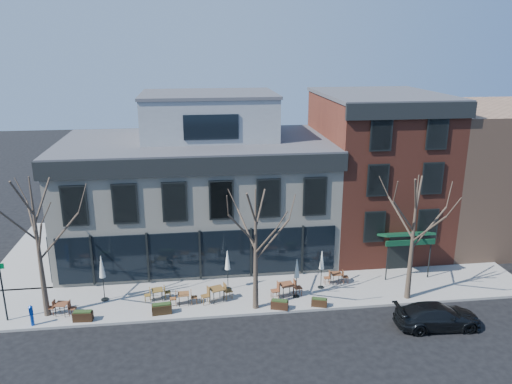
{
  "coord_description": "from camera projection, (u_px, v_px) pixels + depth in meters",
  "views": [
    {
      "loc": [
        -0.21,
        -28.84,
        14.62
      ],
      "look_at": [
        3.79,
        2.0,
        5.2
      ],
      "focal_mm": 35.0,
      "sensor_mm": 36.0,
      "label": 1
    }
  ],
  "objects": [
    {
      "name": "sidewalk_front",
      "position": [
        256.0,
        294.0,
        29.98
      ],
      "size": [
        33.5,
        4.7,
        0.15
      ],
      "primitive_type": "cube",
      "color": "gray",
      "rests_on": "ground"
    },
    {
      "name": "umbrella_0",
      "position": [
        102.0,
        269.0,
        28.53
      ],
      "size": [
        0.45,
        0.45,
        2.79
      ],
      "color": "black",
      "rests_on": "sidewalk_front"
    },
    {
      "name": "planter_1",
      "position": [
        162.0,
        309.0,
        27.57
      ],
      "size": [
        1.12,
        0.53,
        0.61
      ],
      "color": "black",
      "rests_on": "sidewalk_front"
    },
    {
      "name": "bg_building",
      "position": [
        494.0,
        170.0,
        38.72
      ],
      "size": [
        12.0,
        12.0,
        10.0
      ],
      "primitive_type": "cube",
      "color": "#8C664C",
      "rests_on": "ground"
    },
    {
      "name": "tree_right",
      "position": [
        413.0,
        236.0,
        28.25
      ],
      "size": [
        3.72,
        3.77,
        7.48
      ],
      "color": "#382B21",
      "rests_on": "sidewalk_front"
    },
    {
      "name": "call_box",
      "position": [
        31.0,
        315.0,
        26.32
      ],
      "size": [
        0.24,
        0.24,
        1.2
      ],
      "color": "#0B3598",
      "rests_on": "sidewalk_front"
    },
    {
      "name": "tree_corner",
      "position": [
        39.0,
        246.0,
        26.33
      ],
      "size": [
        3.93,
        3.98,
        7.92
      ],
      "color": "#382B21",
      "rests_on": "sidewalk_front"
    },
    {
      "name": "parked_sedan",
      "position": [
        437.0,
        316.0,
        26.44
      ],
      "size": [
        4.6,
        2.02,
        1.31
      ],
      "primitive_type": "imported",
      "rotation": [
        0.0,
        0.0,
        1.53
      ],
      "color": "black",
      "rests_on": "ground"
    },
    {
      "name": "tree_mid",
      "position": [
        256.0,
        248.0,
        27.21
      ],
      "size": [
        3.5,
        3.55,
        7.04
      ],
      "color": "#382B21",
      "rests_on": "sidewalk_front"
    },
    {
      "name": "cafe_set_5",
      "position": [
        336.0,
        277.0,
        31.0
      ],
      "size": [
        1.57,
        0.63,
        0.83
      ],
      "color": "brown",
      "rests_on": "sidewalk_front"
    },
    {
      "name": "planter_3",
      "position": [
        319.0,
        302.0,
        28.35
      ],
      "size": [
        0.95,
        0.61,
        0.5
      ],
      "color": "#301D10",
      "rests_on": "sidewalk_front"
    },
    {
      "name": "sidewalk_side",
      "position": [
        42.0,
        252.0,
        35.93
      ],
      "size": [
        4.5,
        12.0,
        0.15
      ],
      "primitive_type": "cube",
      "color": "gray",
      "rests_on": "ground"
    },
    {
      "name": "corner_building",
      "position": [
        198.0,
        188.0,
        35.09
      ],
      "size": [
        18.39,
        10.39,
        11.1
      ],
      "color": "beige",
      "rests_on": "ground"
    },
    {
      "name": "cafe_set_4",
      "position": [
        286.0,
        289.0,
        29.32
      ],
      "size": [
        1.97,
        0.88,
        1.01
      ],
      "color": "brown",
      "rests_on": "sidewalk_front"
    },
    {
      "name": "umbrella_3",
      "position": [
        297.0,
        270.0,
        28.96
      ],
      "size": [
        0.39,
        0.39,
        2.43
      ],
      "color": "black",
      "rests_on": "sidewalk_front"
    },
    {
      "name": "cafe_set_3",
      "position": [
        217.0,
        293.0,
        28.84
      ],
      "size": [
        1.95,
        1.05,
        1.0
      ],
      "color": "brown",
      "rests_on": "sidewalk_front"
    },
    {
      "name": "planter_2",
      "position": [
        280.0,
        304.0,
        28.07
      ],
      "size": [
        1.05,
        0.67,
        0.55
      ],
      "color": "#321C10",
      "rests_on": "sidewalk_front"
    },
    {
      "name": "red_brick_building",
      "position": [
        376.0,
        170.0,
        36.33
      ],
      "size": [
        8.2,
        11.78,
        11.18
      ],
      "color": "brown",
      "rests_on": "ground"
    },
    {
      "name": "sign_pole",
      "position": [
        2.0,
        288.0,
        26.43
      ],
      "size": [
        0.5,
        0.1,
        3.4
      ],
      "color": "black",
      "rests_on": "sidewalk_front"
    },
    {
      "name": "cafe_set_0",
      "position": [
        62.0,
        308.0,
        27.41
      ],
      "size": [
        1.65,
        0.76,
        0.85
      ],
      "color": "brown",
      "rests_on": "sidewalk_front"
    },
    {
      "name": "umbrella_2",
      "position": [
        228.0,
        262.0,
        29.86
      ],
      "size": [
        0.41,
        0.41,
        2.54
      ],
      "color": "black",
      "rests_on": "sidewalk_front"
    },
    {
      "name": "planter_0",
      "position": [
        83.0,
        316.0,
        26.86
      ],
      "size": [
        1.06,
        0.48,
        0.58
      ],
      "color": "black",
      "rests_on": "sidewalk_front"
    },
    {
      "name": "cafe_set_2",
      "position": [
        184.0,
        298.0,
        28.49
      ],
      "size": [
        1.6,
        0.66,
        0.84
      ],
      "color": "brown",
      "rests_on": "sidewalk_front"
    },
    {
      "name": "ground",
      "position": [
        201.0,
        282.0,
        31.64
      ],
      "size": [
        120.0,
        120.0,
        0.0
      ],
      "primitive_type": "plane",
      "color": "black",
      "rests_on": "ground"
    },
    {
      "name": "umbrella_4",
      "position": [
        322.0,
        262.0,
        30.05
      ],
      "size": [
        0.39,
        0.39,
        2.43
      ],
      "color": "black",
      "rests_on": "sidewalk_front"
    },
    {
      "name": "cafe_set_1",
      "position": [
        157.0,
        293.0,
        28.99
      ],
      "size": [
        1.6,
        0.73,
        0.82
      ],
      "color": "brown",
      "rests_on": "sidewalk_front"
    }
  ]
}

